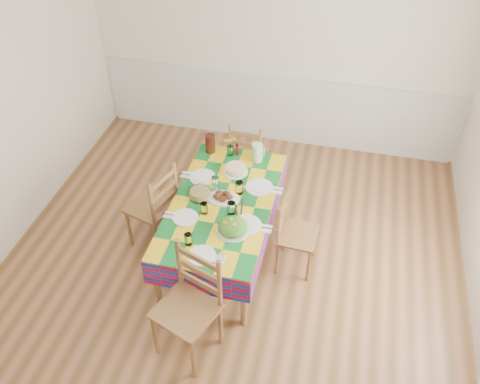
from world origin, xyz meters
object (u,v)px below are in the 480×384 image
object	(u,v)px
chair_near	(190,307)
tea_pitcher	(210,143)
dining_table	(223,208)
green_pitcher	(257,153)
chair_right	(294,234)
meat_platter	(223,197)
chair_far	(248,155)
chair_left	(155,207)

from	to	relation	value
chair_near	tea_pitcher	bearing A→B (deg)	120.80
dining_table	tea_pitcher	size ratio (longest dim) A/B	8.38
green_pitcher	chair_near	size ratio (longest dim) A/B	0.19
tea_pitcher	chair_near	world-z (taller)	chair_near
tea_pitcher	chair_right	world-z (taller)	tea_pitcher
meat_platter	green_pitcher	world-z (taller)	green_pitcher
chair_near	chair_far	size ratio (longest dim) A/B	1.17
chair_far	tea_pitcher	bearing A→B (deg)	48.97
chair_far	chair_left	xyz separation A→B (m)	(-0.69, -1.11, 0.04)
meat_platter	green_pitcher	size ratio (longest dim) A/B	1.61
chair_far	chair_left	distance (m)	1.30
green_pitcher	meat_platter	bearing A→B (deg)	-105.64
dining_table	chair_near	size ratio (longest dim) A/B	1.68
green_pitcher	chair_right	distance (m)	0.95
tea_pitcher	chair_near	size ratio (longest dim) A/B	0.20
chair_far	green_pitcher	bearing A→B (deg)	118.08
dining_table	meat_platter	xyz separation A→B (m)	(-0.01, 0.05, 0.10)
chair_near	chair_right	world-z (taller)	chair_near
meat_platter	tea_pitcher	distance (m)	0.78
meat_platter	chair_far	distance (m)	1.08
chair_near	chair_left	bearing A→B (deg)	143.35
dining_table	tea_pitcher	world-z (taller)	tea_pitcher
meat_platter	chair_right	xyz separation A→B (m)	(0.70, -0.05, -0.28)
chair_far	meat_platter	bearing A→B (deg)	92.32
dining_table	chair_right	world-z (taller)	chair_right
chair_left	chair_right	world-z (taller)	chair_left
green_pitcher	chair_near	distance (m)	1.83
chair_near	chair_left	distance (m)	1.29
meat_platter	chair_near	bearing A→B (deg)	-88.86
green_pitcher	tea_pitcher	world-z (taller)	tea_pitcher
dining_table	chair_left	bearing A→B (deg)	-178.91
chair_left	green_pitcher	bearing A→B (deg)	146.86
chair_right	chair_left	bearing A→B (deg)	93.80
meat_platter	chair_left	xyz separation A→B (m)	(-0.68, -0.06, -0.22)
chair_left	meat_platter	bearing A→B (deg)	112.08
green_pitcher	chair_far	bearing A→B (deg)	115.52
meat_platter	chair_left	bearing A→B (deg)	-174.92
tea_pitcher	dining_table	bearing A→B (deg)	-66.13
dining_table	chair_right	size ratio (longest dim) A/B	2.05
chair_left	chair_far	bearing A→B (deg)	165.15
dining_table	chair_far	xyz separation A→B (m)	(-0.00, 1.09, -0.17)
dining_table	chair_far	size ratio (longest dim) A/B	1.97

